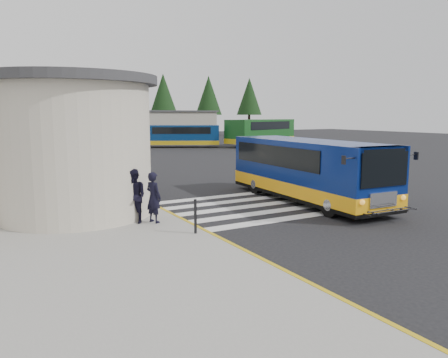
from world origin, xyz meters
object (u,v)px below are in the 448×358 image
far_bus_a (182,135)px  far_bus_b (261,131)px  bollard (195,216)px  pedestrian_a (154,197)px  pedestrian_b (134,196)px  transit_bus (307,172)px

far_bus_a → far_bus_b: bearing=-75.3°
far_bus_b → bollard: bearing=122.1°
pedestrian_a → bollard: pedestrian_a is taller
pedestrian_b → far_bus_b: size_ratio=0.17×
pedestrian_b → bollard: 2.45m
pedestrian_b → far_bus_b: 38.62m
transit_bus → bollard: size_ratio=9.01×
pedestrian_a → pedestrian_b: pedestrian_b is taller
pedestrian_b → far_bus_a: 35.30m
pedestrian_a → far_bus_a: far_bus_a is taller
pedestrian_a → far_bus_b: far_bus_b is taller
pedestrian_a → far_bus_b: bearing=-61.3°
far_bus_b → pedestrian_b: bearing=118.8°
bollard → far_bus_b: 39.55m
transit_bus → pedestrian_b: (-7.74, -0.65, -0.20)m
far_bus_a → far_bus_b: (9.22, -2.14, 0.34)m
pedestrian_b → bollard: bearing=2.4°
pedestrian_b → far_bus_a: far_bus_a is taller
transit_bus → pedestrian_a: (-7.17, -0.89, -0.25)m
pedestrian_a → bollard: (0.60, -1.88, -0.32)m
far_bus_a → bollard: bearing=-175.7°
far_bus_a → far_bus_b: size_ratio=0.79×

